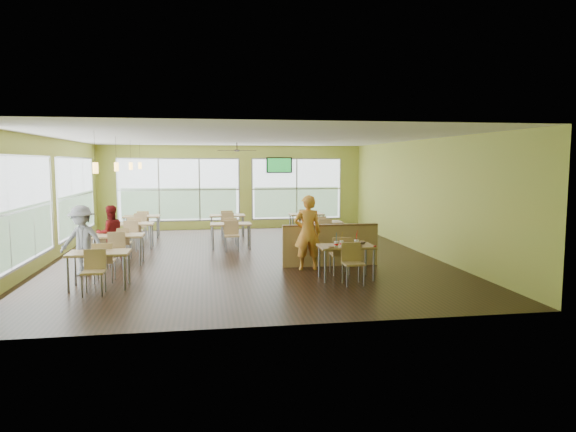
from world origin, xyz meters
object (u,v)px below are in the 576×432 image
object	(u,v)px
food_basket	(361,242)
half_wall_divider	(330,245)
man_plaid	(308,233)
main_table	(346,251)

from	to	relation	value
food_basket	half_wall_divider	bearing A→B (deg)	105.97
half_wall_divider	man_plaid	bearing A→B (deg)	-150.95
main_table	food_basket	xyz separation A→B (m)	(0.37, 0.15, 0.15)
main_table	man_plaid	world-z (taller)	man_plaid
main_table	half_wall_divider	size ratio (longest dim) A/B	0.63
man_plaid	main_table	bearing A→B (deg)	122.84
man_plaid	food_basket	bearing A→B (deg)	139.40
food_basket	man_plaid	bearing A→B (deg)	137.31
man_plaid	food_basket	distance (m)	1.39
half_wall_divider	food_basket	world-z (taller)	half_wall_divider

